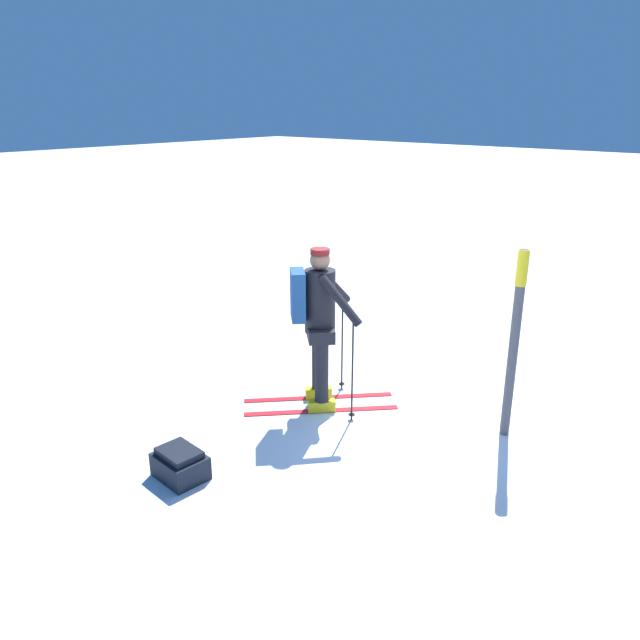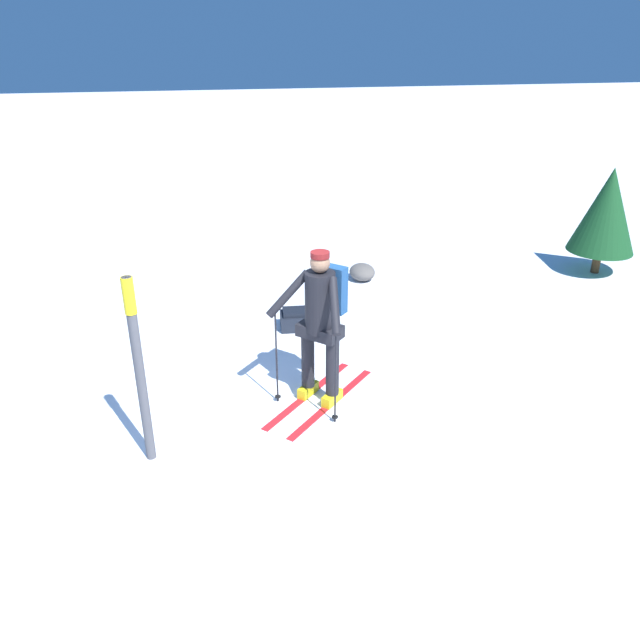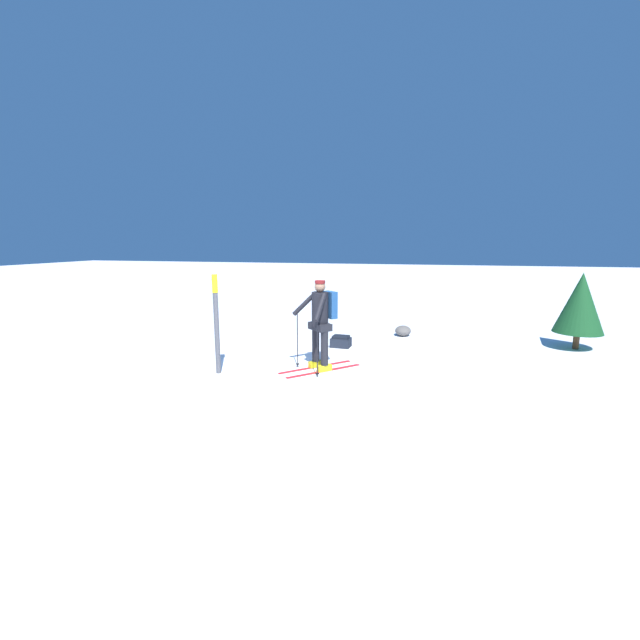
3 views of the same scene
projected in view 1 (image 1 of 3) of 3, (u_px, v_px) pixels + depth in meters
The scene contains 4 objects.
ground_plane at pixel (392, 415), 6.80m from camera, with size 80.00×80.00×0.00m, color white.
skier at pixel (318, 318), 6.69m from camera, with size 1.52×1.48×1.79m.
dropped_backpack at pixel (180, 464), 5.63m from camera, with size 0.40×0.49×0.28m.
trail_marker at pixel (515, 332), 6.05m from camera, with size 0.11×0.11×1.93m.
Camera 1 is at (-5.16, -3.30, 3.24)m, focal length 35.00 mm.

